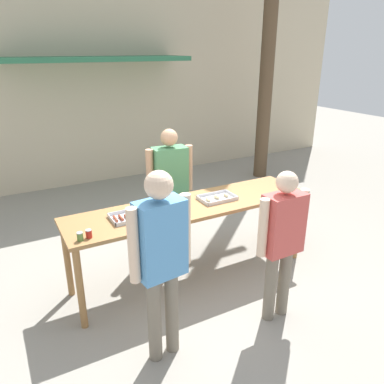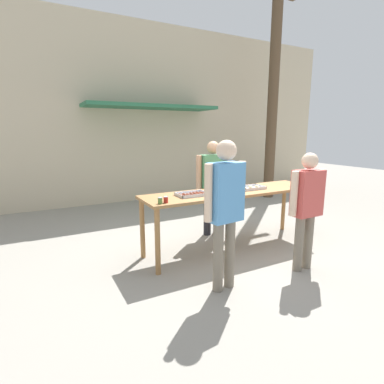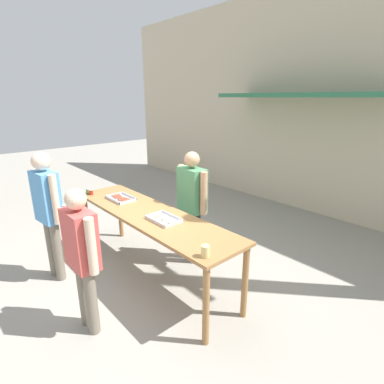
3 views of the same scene
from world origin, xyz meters
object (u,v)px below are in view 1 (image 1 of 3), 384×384
at_px(person_server_behind_table, 170,181).
at_px(utility_pole, 270,25).
at_px(beer_cup, 294,187).
at_px(person_customer_with_cup, 282,235).
at_px(food_tray_buns, 217,198).
at_px(condiment_jar_ketchup, 89,234).
at_px(condiment_jar_mustard, 80,236).
at_px(person_customer_holding_hotdog, 161,252).
at_px(food_tray_sausages, 131,216).

bearing_deg(person_server_behind_table, utility_pole, 37.16).
relative_size(beer_cup, person_customer_with_cup, 0.08).
relative_size(food_tray_buns, condiment_jar_ketchup, 5.06).
distance_m(condiment_jar_ketchup, utility_pole, 5.57).
distance_m(condiment_jar_mustard, utility_pole, 5.64).
bearing_deg(beer_cup, person_customer_holding_hotdog, -160.58).
relative_size(condiment_jar_mustard, condiment_jar_ketchup, 1.00).
distance_m(food_tray_buns, condiment_jar_mustard, 1.65).
height_order(food_tray_sausages, condiment_jar_mustard, condiment_jar_mustard).
xyz_separation_m(condiment_jar_mustard, person_server_behind_table, (1.37, 0.95, 0.02)).
xyz_separation_m(condiment_jar_mustard, condiment_jar_ketchup, (0.08, 0.02, 0.00)).
bearing_deg(condiment_jar_ketchup, person_customer_holding_hotdog, -61.85).
relative_size(condiment_jar_ketchup, person_customer_holding_hotdog, 0.05).
distance_m(food_tray_sausages, food_tray_buns, 1.05).
bearing_deg(food_tray_buns, beer_cup, -13.54).
xyz_separation_m(person_server_behind_table, person_customer_holding_hotdog, (-0.88, -1.68, 0.06)).
bearing_deg(beer_cup, food_tray_sausages, 173.42).
relative_size(person_server_behind_table, person_customer_holding_hotdog, 0.96).
bearing_deg(food_tray_buns, person_server_behind_table, 110.83).
distance_m(person_customer_with_cup, utility_pole, 5.01).
bearing_deg(food_tray_buns, food_tray_sausages, -179.99).
distance_m(food_tray_sausages, condiment_jar_mustard, 0.63).
relative_size(food_tray_buns, person_customer_with_cup, 0.27).
relative_size(condiment_jar_mustard, person_customer_holding_hotdog, 0.05).
distance_m(food_tray_sausages, condiment_jar_ketchup, 0.55).
bearing_deg(person_customer_with_cup, condiment_jar_ketchup, -28.00).
bearing_deg(condiment_jar_mustard, food_tray_sausages, 22.89).
relative_size(person_server_behind_table, utility_pole, 0.28).
height_order(beer_cup, person_customer_with_cup, person_customer_with_cup).
relative_size(person_server_behind_table, person_customer_with_cup, 1.06).
relative_size(food_tray_sausages, person_customer_holding_hotdog, 0.25).
xyz_separation_m(person_customer_with_cup, utility_pole, (2.71, 3.68, 2.06)).
bearing_deg(food_tray_buns, condiment_jar_ketchup, -171.52).
height_order(beer_cup, person_server_behind_table, person_server_behind_table).
height_order(condiment_jar_mustard, person_customer_holding_hotdog, person_customer_holding_hotdog).
bearing_deg(food_tray_buns, person_customer_holding_hotdog, -139.58).
bearing_deg(food_tray_buns, person_customer_with_cup, -86.45).
bearing_deg(condiment_jar_mustard, condiment_jar_ketchup, 10.14).
distance_m(food_tray_sausages, beer_cup, 2.03).
height_order(condiment_jar_mustard, utility_pole, utility_pole).
height_order(person_customer_holding_hotdog, utility_pole, utility_pole).
distance_m(food_tray_sausages, person_customer_with_cup, 1.53).
bearing_deg(person_customer_with_cup, food_tray_sausages, -44.36).
bearing_deg(utility_pole, food_tray_buns, -136.56).
height_order(food_tray_sausages, person_server_behind_table, person_server_behind_table).
xyz_separation_m(condiment_jar_ketchup, utility_pole, (4.33, 2.86, 2.02)).
xyz_separation_m(food_tray_sausages, person_customer_holding_hotdog, (-0.10, -0.98, 0.10)).
distance_m(condiment_jar_mustard, beer_cup, 2.60).
height_order(condiment_jar_ketchup, person_customer_with_cup, person_customer_with_cup).
bearing_deg(person_customer_with_cup, utility_pole, -127.44).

